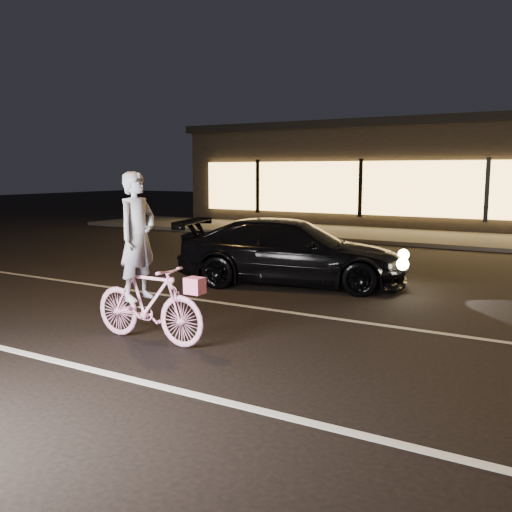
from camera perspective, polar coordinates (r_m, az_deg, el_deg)
The scene contains 7 objects.
ground at distance 7.00m, azimuth 2.82°, elevation -10.07°, with size 90.00×90.00×0.00m, color black.
lane_stripe_near at distance 5.80m, azimuth -4.29°, elevation -14.09°, with size 60.00×0.12×0.01m, color silver.
lane_stripe_far at distance 8.75m, azimuth 8.94°, elevation -6.34°, with size 60.00×0.10×0.01m, color gray.
sidewalk at distance 19.26m, azimuth 21.06°, elevation 1.45°, with size 30.00×4.00×0.12m, color #383533.
storefront at distance 25.04m, azimuth 23.59°, elevation 7.60°, with size 25.40×8.42×4.20m.
cyclist at distance 7.58m, azimuth -11.01°, elevation -2.60°, with size 1.77×0.61×2.22m.
sedan at distance 11.24m, azimuth 3.59°, elevation 0.39°, with size 4.79×2.93×1.30m.
Camera 1 is at (3.06, -5.89, 2.23)m, focal length 40.00 mm.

